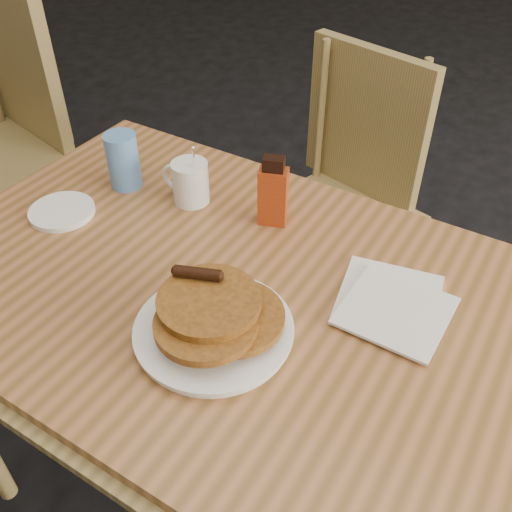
{
  "coord_description": "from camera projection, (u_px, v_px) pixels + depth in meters",
  "views": [
    {
      "loc": [
        0.43,
        -0.66,
        1.47
      ],
      "look_at": [
        0.06,
        0.03,
        0.81
      ],
      "focal_mm": 40.0,
      "sensor_mm": 36.0,
      "label": 1
    }
  ],
  "objects": [
    {
      "name": "pancake_plate",
      "position": [
        214.0,
        321.0,
        0.94
      ],
      "size": [
        0.27,
        0.27,
        0.1
      ],
      "rotation": [
        0.0,
        0.0,
        -0.11
      ],
      "color": "white",
      "rests_on": "main_table"
    },
    {
      "name": "floor",
      "position": [
        233.0,
        482.0,
        1.55
      ],
      "size": [
        10.0,
        10.0,
        0.0
      ],
      "primitive_type": "plane",
      "color": "black",
      "rests_on": "ground"
    },
    {
      "name": "syrup_bottle",
      "position": [
        273.0,
        193.0,
        1.16
      ],
      "size": [
        0.07,
        0.05,
        0.15
      ],
      "rotation": [
        0.0,
        0.0,
        0.31
      ],
      "color": "maroon",
      "rests_on": "main_table"
    },
    {
      "name": "side_saucer",
      "position": [
        62.0,
        211.0,
        1.22
      ],
      "size": [
        0.16,
        0.16,
        0.01
      ],
      "primitive_type": "cylinder",
      "rotation": [
        0.0,
        0.0,
        -0.12
      ],
      "color": "white",
      "rests_on": "main_table"
    },
    {
      "name": "coffee_mug",
      "position": [
        189.0,
        181.0,
        1.23
      ],
      "size": [
        0.11,
        0.08,
        0.15
      ],
      "rotation": [
        0.0,
        0.0,
        0.21
      ],
      "color": "white",
      "rests_on": "main_table"
    },
    {
      "name": "main_table",
      "position": [
        222.0,
        295.0,
        1.1
      ],
      "size": [
        1.26,
        0.89,
        0.75
      ],
      "rotation": [
        0.0,
        0.0,
        -0.05
      ],
      "color": "#A4653A",
      "rests_on": "floor"
    },
    {
      "name": "blue_tumbler",
      "position": [
        123.0,
        161.0,
        1.27
      ],
      "size": [
        0.08,
        0.08,
        0.13
      ],
      "primitive_type": "cylinder",
      "rotation": [
        0.0,
        0.0,
        0.11
      ],
      "color": "#5285C1",
      "rests_on": "main_table"
    },
    {
      "name": "napkin_stack",
      "position": [
        392.0,
        304.0,
        1.01
      ],
      "size": [
        0.21,
        0.23,
        0.01
      ],
      "rotation": [
        0.0,
        0.0,
        0.15
      ],
      "color": "white",
      "rests_on": "main_table"
    },
    {
      "name": "chair_main_far",
      "position": [
        349.0,
        179.0,
        1.72
      ],
      "size": [
        0.51,
        0.52,
        0.9
      ],
      "rotation": [
        0.0,
        0.0,
        -0.29
      ],
      "color": "#9E844A",
      "rests_on": "floor"
    },
    {
      "name": "chair_wall_extra",
      "position": [
        4.0,
        117.0,
        1.88
      ],
      "size": [
        0.57,
        0.57,
        1.02
      ],
      "rotation": [
        0.0,
        0.0,
        -0.27
      ],
      "color": "#9E844A",
      "rests_on": "floor"
    }
  ]
}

